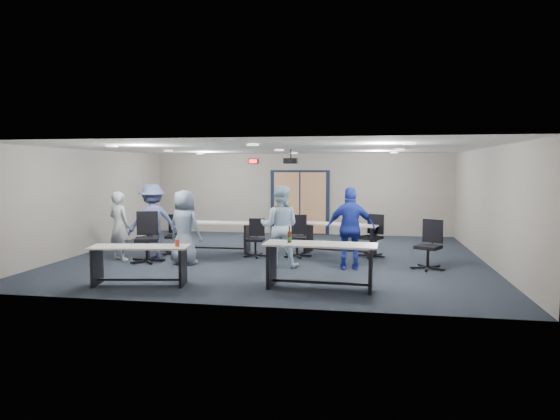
% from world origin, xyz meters
% --- Properties ---
extents(floor, '(10.00, 10.00, 0.00)m').
position_xyz_m(floor, '(0.00, 0.00, 0.00)').
color(floor, black).
rests_on(floor, ground).
extents(back_wall, '(10.00, 0.04, 2.70)m').
position_xyz_m(back_wall, '(0.00, 4.50, 1.35)').
color(back_wall, gray).
rests_on(back_wall, floor).
extents(front_wall, '(10.00, 0.04, 2.70)m').
position_xyz_m(front_wall, '(0.00, -4.50, 1.35)').
color(front_wall, gray).
rests_on(front_wall, floor).
extents(left_wall, '(0.04, 9.00, 2.70)m').
position_xyz_m(left_wall, '(-5.00, 0.00, 1.35)').
color(left_wall, gray).
rests_on(left_wall, floor).
extents(right_wall, '(0.04, 9.00, 2.70)m').
position_xyz_m(right_wall, '(5.00, 0.00, 1.35)').
color(right_wall, gray).
rests_on(right_wall, floor).
extents(ceiling, '(10.00, 9.00, 0.04)m').
position_xyz_m(ceiling, '(0.00, 0.00, 2.70)').
color(ceiling, white).
rests_on(ceiling, back_wall).
extents(double_door, '(2.00, 0.07, 2.20)m').
position_xyz_m(double_door, '(0.00, 4.46, 1.05)').
color(double_door, black).
rests_on(double_door, back_wall).
extents(exit_sign, '(0.32, 0.07, 0.18)m').
position_xyz_m(exit_sign, '(-1.60, 4.44, 2.45)').
color(exit_sign, black).
rests_on(exit_sign, back_wall).
extents(ceiling_projector, '(0.35, 0.32, 0.37)m').
position_xyz_m(ceiling_projector, '(0.30, 0.50, 2.40)').
color(ceiling_projector, black).
rests_on(ceiling_projector, ceiling).
extents(ceiling_can_lights, '(6.24, 5.74, 0.02)m').
position_xyz_m(ceiling_can_lights, '(0.00, 0.25, 2.67)').
color(ceiling_can_lights, white).
rests_on(ceiling_can_lights, ceiling).
extents(table_front_left, '(1.92, 0.91, 0.87)m').
position_xyz_m(table_front_left, '(-1.99, -3.42, 0.51)').
color(table_front_left, beige).
rests_on(table_front_left, floor).
extents(table_front_right, '(2.09, 0.78, 1.15)m').
position_xyz_m(table_front_right, '(1.39, -3.10, 0.58)').
color(table_front_right, beige).
rests_on(table_front_right, floor).
extents(table_back_left, '(1.99, 0.72, 0.80)m').
position_xyz_m(table_back_left, '(-1.72, 0.44, 0.55)').
color(table_back_left, beige).
rests_on(table_back_left, floor).
extents(table_back_right, '(2.05, 1.09, 0.79)m').
position_xyz_m(table_back_right, '(1.57, 0.65, 0.54)').
color(table_back_right, beige).
rests_on(table_back_right, floor).
extents(chair_back_a, '(0.73, 0.73, 1.02)m').
position_xyz_m(chair_back_a, '(-2.61, -0.11, 0.51)').
color(chair_back_a, black).
rests_on(chair_back_a, floor).
extents(chair_back_b, '(0.62, 0.62, 0.95)m').
position_xyz_m(chair_back_b, '(-0.50, -0.09, 0.47)').
color(chair_back_b, black).
rests_on(chair_back_b, floor).
extents(chair_back_c, '(0.68, 0.68, 1.05)m').
position_xyz_m(chair_back_c, '(0.53, 0.06, 0.52)').
color(chair_back_c, black).
rests_on(chair_back_c, floor).
extents(chair_back_d, '(0.90, 0.90, 1.06)m').
position_xyz_m(chair_back_d, '(2.35, 0.42, 0.53)').
color(chair_back_d, black).
rests_on(chair_back_d, floor).
extents(chair_loose_left, '(0.96, 0.96, 1.19)m').
position_xyz_m(chair_loose_left, '(-2.86, -1.25, 0.60)').
color(chair_loose_left, black).
rests_on(chair_loose_left, floor).
extents(chair_loose_right, '(0.93, 0.93, 1.09)m').
position_xyz_m(chair_loose_right, '(3.57, -0.97, 0.54)').
color(chair_loose_right, black).
rests_on(chair_loose_right, floor).
extents(person_gray, '(0.71, 0.59, 1.67)m').
position_xyz_m(person_gray, '(-3.62, -1.11, 0.83)').
color(person_gray, '#9EA7AD').
rests_on(person_gray, floor).
extents(person_plaid, '(0.96, 0.76, 1.72)m').
position_xyz_m(person_plaid, '(-1.91, -1.28, 0.86)').
color(person_plaid, slate).
rests_on(person_plaid, floor).
extents(person_lightblue, '(0.92, 0.73, 1.83)m').
position_xyz_m(person_lightblue, '(0.31, -1.20, 0.92)').
color(person_lightblue, '#BEE2FB').
rests_on(person_lightblue, floor).
extents(person_navy, '(1.09, 0.51, 1.81)m').
position_xyz_m(person_navy, '(1.89, -1.25, 0.90)').
color(person_navy, '#1C2D9D').
rests_on(person_navy, floor).
extents(person_back, '(1.36, 1.23, 1.83)m').
position_xyz_m(person_back, '(-2.98, -0.64, 0.92)').
color(person_back, '#495383').
rests_on(person_back, floor).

